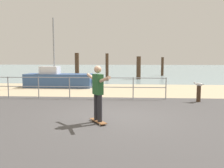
{
  "coord_description": "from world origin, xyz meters",
  "views": [
    {
      "loc": [
        0.47,
        -7.79,
        1.96
      ],
      "look_at": [
        -0.23,
        2.0,
        0.9
      ],
      "focal_mm": 38.96,
      "sensor_mm": 36.0,
      "label": 1
    }
  ],
  "objects_px": {
    "skateboarder": "(98,90)",
    "seagull": "(199,84)",
    "sailboat": "(61,80)",
    "skateboard": "(98,121)",
    "bollard_short": "(199,94)"
  },
  "relations": [
    {
      "from": "skateboarder",
      "to": "seagull",
      "type": "distance_m",
      "value": 5.51
    },
    {
      "from": "sailboat",
      "to": "seagull",
      "type": "bearing_deg",
      "value": -33.04
    },
    {
      "from": "sailboat",
      "to": "skateboarder",
      "type": "height_order",
      "value": "sailboat"
    },
    {
      "from": "skateboard",
      "to": "skateboarder",
      "type": "relative_size",
      "value": 0.47
    },
    {
      "from": "skateboard",
      "to": "bollard_short",
      "type": "xyz_separation_m",
      "value": [
        3.99,
        3.8,
        0.29
      ]
    },
    {
      "from": "skateboarder",
      "to": "skateboard",
      "type": "bearing_deg",
      "value": -116.57
    },
    {
      "from": "bollard_short",
      "to": "seagull",
      "type": "bearing_deg",
      "value": 146.07
    },
    {
      "from": "seagull",
      "to": "sailboat",
      "type": "bearing_deg",
      "value": 146.96
    },
    {
      "from": "sailboat",
      "to": "bollard_short",
      "type": "relative_size",
      "value": 6.87
    },
    {
      "from": "sailboat",
      "to": "skateboard",
      "type": "distance_m",
      "value": 9.45
    },
    {
      "from": "skateboard",
      "to": "seagull",
      "type": "relative_size",
      "value": 1.8
    },
    {
      "from": "sailboat",
      "to": "seagull",
      "type": "height_order",
      "value": "sailboat"
    },
    {
      "from": "sailboat",
      "to": "skateboarder",
      "type": "bearing_deg",
      "value": -67.67
    },
    {
      "from": "sailboat",
      "to": "skateboarder",
      "type": "distance_m",
      "value": 9.45
    },
    {
      "from": "skateboard",
      "to": "bollard_short",
      "type": "bearing_deg",
      "value": 43.57
    }
  ]
}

